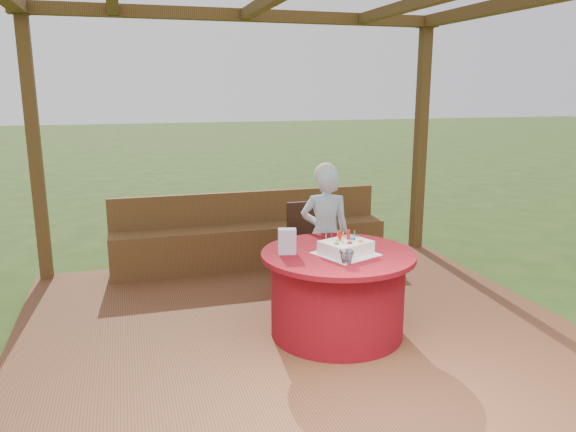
{
  "coord_description": "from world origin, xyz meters",
  "views": [
    {
      "loc": [
        -1.29,
        -4.14,
        2.05
      ],
      "look_at": [
        0.0,
        0.25,
        1.0
      ],
      "focal_mm": 35.0,
      "sensor_mm": 36.0,
      "label": 1
    }
  ],
  "objects_px": {
    "elderly_woman": "(325,231)",
    "birthday_cake": "(346,248)",
    "bench": "(251,242)",
    "chair": "(308,242)",
    "table": "(337,293)",
    "drinking_glass": "(347,257)",
    "gift_bag": "(287,241)"
  },
  "relations": [
    {
      "from": "bench",
      "to": "birthday_cake",
      "type": "bearing_deg",
      "value": -81.39
    },
    {
      "from": "table",
      "to": "drinking_glass",
      "type": "relative_size",
      "value": 11.38
    },
    {
      "from": "table",
      "to": "gift_bag",
      "type": "relative_size",
      "value": 6.17
    },
    {
      "from": "chair",
      "to": "birthday_cake",
      "type": "height_order",
      "value": "birthday_cake"
    },
    {
      "from": "elderly_woman",
      "to": "drinking_glass",
      "type": "bearing_deg",
      "value": -101.82
    },
    {
      "from": "elderly_woman",
      "to": "gift_bag",
      "type": "distance_m",
      "value": 0.9
    },
    {
      "from": "bench",
      "to": "table",
      "type": "distance_m",
      "value": 1.96
    },
    {
      "from": "chair",
      "to": "table",
      "type": "bearing_deg",
      "value": -96.89
    },
    {
      "from": "chair",
      "to": "gift_bag",
      "type": "relative_size",
      "value": 4.24
    },
    {
      "from": "elderly_woman",
      "to": "birthday_cake",
      "type": "relative_size",
      "value": 2.46
    },
    {
      "from": "table",
      "to": "drinking_glass",
      "type": "xyz_separation_m",
      "value": [
        -0.05,
        -0.29,
        0.38
      ]
    },
    {
      "from": "gift_bag",
      "to": "drinking_glass",
      "type": "height_order",
      "value": "gift_bag"
    },
    {
      "from": "bench",
      "to": "birthday_cake",
      "type": "relative_size",
      "value": 5.78
    },
    {
      "from": "gift_bag",
      "to": "drinking_glass",
      "type": "distance_m",
      "value": 0.51
    },
    {
      "from": "table",
      "to": "chair",
      "type": "xyz_separation_m",
      "value": [
        0.14,
        1.15,
        0.1
      ]
    },
    {
      "from": "bench",
      "to": "chair",
      "type": "distance_m",
      "value": 0.91
    },
    {
      "from": "bench",
      "to": "gift_bag",
      "type": "height_order",
      "value": "gift_bag"
    },
    {
      "from": "chair",
      "to": "bench",
      "type": "bearing_deg",
      "value": 117.22
    },
    {
      "from": "elderly_woman",
      "to": "gift_bag",
      "type": "relative_size",
      "value": 6.53
    },
    {
      "from": "elderly_woman",
      "to": "drinking_glass",
      "type": "distance_m",
      "value": 1.09
    },
    {
      "from": "chair",
      "to": "elderly_woman",
      "type": "bearing_deg",
      "value": -84.4
    },
    {
      "from": "bench",
      "to": "drinking_glass",
      "type": "height_order",
      "value": "bench"
    },
    {
      "from": "bench",
      "to": "table",
      "type": "xyz_separation_m",
      "value": [
        0.27,
        -1.94,
        0.08
      ]
    },
    {
      "from": "drinking_glass",
      "to": "bench",
      "type": "bearing_deg",
      "value": 95.66
    },
    {
      "from": "birthday_cake",
      "to": "gift_bag",
      "type": "bearing_deg",
      "value": 160.69
    },
    {
      "from": "chair",
      "to": "drinking_glass",
      "type": "bearing_deg",
      "value": -97.35
    },
    {
      "from": "bench",
      "to": "drinking_glass",
      "type": "distance_m",
      "value": 2.29
    },
    {
      "from": "chair",
      "to": "birthday_cake",
      "type": "distance_m",
      "value": 1.26
    },
    {
      "from": "table",
      "to": "gift_bag",
      "type": "xyz_separation_m",
      "value": [
        -0.39,
        0.08,
        0.43
      ]
    },
    {
      "from": "table",
      "to": "gift_bag",
      "type": "distance_m",
      "value": 0.59
    },
    {
      "from": "birthday_cake",
      "to": "table",
      "type": "bearing_deg",
      "value": 118.92
    },
    {
      "from": "table",
      "to": "gift_bag",
      "type": "height_order",
      "value": "gift_bag"
    }
  ]
}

